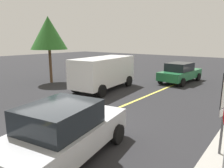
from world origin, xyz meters
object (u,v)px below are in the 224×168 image
(car_green_far_lane, at_px, (180,72))
(car_silver_behind_van, at_px, (64,131))
(white_van, at_px, (104,71))
(tree_centre_verge, at_px, (49,33))

(car_green_far_lane, distance_m, car_silver_behind_van, 13.04)
(white_van, height_order, tree_centre_verge, tree_centre_verge)
(car_silver_behind_van, bearing_deg, tree_centre_verge, 56.30)
(car_green_far_lane, relative_size, car_silver_behind_van, 1.03)
(white_van, distance_m, car_silver_behind_van, 8.64)
(car_green_far_lane, height_order, tree_centre_verge, tree_centre_verge)
(car_green_far_lane, height_order, car_silver_behind_van, car_silver_behind_van)
(car_green_far_lane, distance_m, tree_centre_verge, 10.84)
(car_green_far_lane, xyz_separation_m, tree_centre_verge, (-6.53, 8.09, 3.08))
(white_van, xyz_separation_m, tree_centre_verge, (-0.80, 4.90, 2.61))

